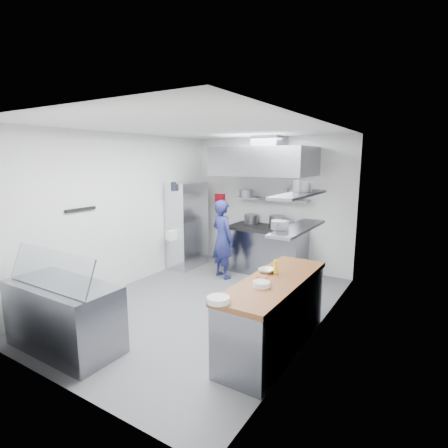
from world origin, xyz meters
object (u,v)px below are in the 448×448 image
Objects in this scene: gas_range at (266,251)px; wire_rack at (187,225)px; display_case at (64,316)px; chef at (223,239)px.

wire_rack is (-1.63, -0.55, 0.48)m from gas_range.
display_case is at bearing -101.41° from gas_range.
chef is 3.36m from display_case.
gas_range is at bearing -106.47° from chef.
gas_range is 4.18m from display_case.
chef reaches higher than gas_range.
gas_range is 1.02m from chef.
display_case is (0.80, -3.55, -0.50)m from wire_rack.
wire_rack reaches higher than chef.
wire_rack is at bearing 102.75° from display_case.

